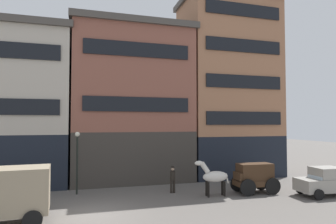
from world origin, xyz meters
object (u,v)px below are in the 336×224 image
object	(u,v)px
cargo_wagon	(254,176)
draft_horse	(214,176)
sedan_dark	(326,181)
delivery_truck_near	(3,195)
pedestrian_officer	(173,178)
streetlamp_curbside	(77,154)

from	to	relation	value
cargo_wagon	draft_horse	bearing A→B (deg)	179.96
cargo_wagon	sedan_dark	bearing A→B (deg)	-25.02
cargo_wagon	delivery_truck_near	size ratio (longest dim) A/B	0.67
delivery_truck_near	pedestrian_officer	size ratio (longest dim) A/B	2.48
pedestrian_officer	streetlamp_curbside	size ratio (longest dim) A/B	0.44
pedestrian_officer	streetlamp_curbside	distance (m)	6.57
delivery_truck_near	sedan_dark	world-z (taller)	delivery_truck_near
sedan_dark	streetlamp_curbside	bearing A→B (deg)	162.51
cargo_wagon	draft_horse	distance (m)	2.95
draft_horse	streetlamp_curbside	bearing A→B (deg)	160.63
sedan_dark	pedestrian_officer	xyz separation A→B (m)	(-9.31, 3.49, 0.07)
delivery_truck_near	streetlamp_curbside	world-z (taller)	streetlamp_curbside
draft_horse	streetlamp_curbside	xyz separation A→B (m)	(-8.49, 2.99, 1.40)
delivery_truck_near	streetlamp_curbside	xyz separation A→B (m)	(3.13, 5.32, 1.25)
sedan_dark	cargo_wagon	bearing A→B (deg)	154.98
draft_horse	sedan_dark	bearing A→B (deg)	-15.15
cargo_wagon	sedan_dark	world-z (taller)	cargo_wagon
sedan_dark	pedestrian_officer	world-z (taller)	sedan_dark
draft_horse	delivery_truck_near	world-z (taller)	delivery_truck_near
draft_horse	pedestrian_officer	distance (m)	2.81
streetlamp_curbside	sedan_dark	bearing A→B (deg)	-17.49
pedestrian_officer	streetlamp_curbside	bearing A→B (deg)	167.31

